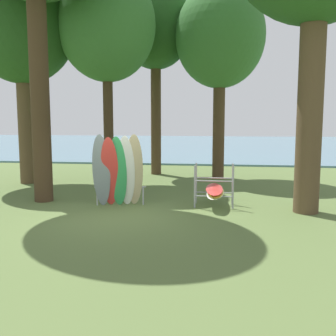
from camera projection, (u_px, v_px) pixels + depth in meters
ground_plane at (118, 216)px, 10.46m from camera, size 80.00×80.00×0.00m
lake_water at (195, 144)px, 39.65m from camera, size 80.00×36.00×0.10m
tree_mid_behind at (156, 29)px, 17.68m from camera, size 3.33×3.33×8.65m
tree_far_left_back at (21, 21)px, 15.14m from camera, size 4.27×4.27×8.86m
tree_far_right_back at (220, 38)px, 16.54m from camera, size 3.78×3.78×8.23m
tree_deep_back at (107, 26)px, 15.06m from camera, size 3.78×3.78×8.35m
leaning_board_pile at (118, 171)px, 11.49m from camera, size 1.54×0.86×2.16m
board_storage_rack at (215, 190)px, 11.64m from camera, size 1.15×2.12×1.25m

